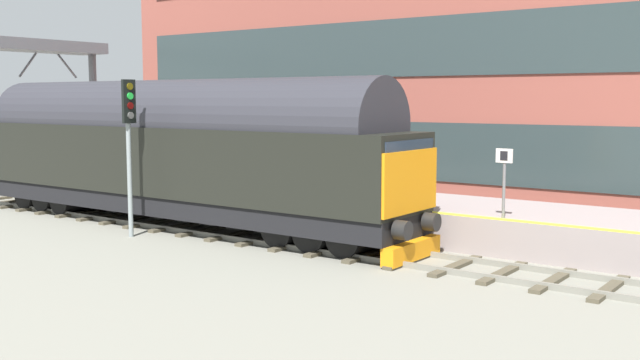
% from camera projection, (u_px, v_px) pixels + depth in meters
% --- Properties ---
extents(ground_plane, '(140.00, 140.00, 0.00)m').
position_uv_depth(ground_plane, '(283.00, 242.00, 21.11)').
color(ground_plane, gray).
rests_on(ground_plane, ground).
extents(track_main, '(2.50, 60.00, 0.15)m').
position_uv_depth(track_main, '(283.00, 241.00, 21.10)').
color(track_main, gray).
rests_on(track_main, ground).
extents(station_platform, '(4.00, 44.00, 1.01)m').
position_uv_depth(station_platform, '(353.00, 210.00, 23.94)').
color(station_platform, gray).
rests_on(station_platform, ground).
extents(diesel_locomotive, '(2.74, 17.74, 4.68)m').
position_uv_depth(diesel_locomotive, '(172.00, 149.00, 23.50)').
color(diesel_locomotive, black).
rests_on(diesel_locomotive, ground).
extents(signal_post_mid, '(0.44, 0.22, 4.64)m').
position_uv_depth(signal_post_mid, '(129.00, 135.00, 21.63)').
color(signal_post_mid, gray).
rests_on(signal_post_mid, ground).
extents(platform_number_sign, '(0.10, 0.44, 1.81)m').
position_uv_depth(platform_number_sign, '(504.00, 172.00, 18.93)').
color(platform_number_sign, slate).
rests_on(platform_number_sign, station_platform).
extents(waiting_passenger, '(0.45, 0.47, 1.64)m').
position_uv_depth(waiting_passenger, '(413.00, 171.00, 21.49)').
color(waiting_passenger, '#242D3B').
rests_on(waiting_passenger, station_platform).
extents(overhead_footbridge, '(9.30, 2.00, 6.70)m').
position_uv_depth(overhead_footbridge, '(7.00, 55.00, 32.12)').
color(overhead_footbridge, slate).
rests_on(overhead_footbridge, ground).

